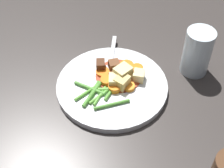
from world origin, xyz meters
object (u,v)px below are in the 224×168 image
object	(u,v)px
fork	(111,60)
meat_chunk_2	(114,66)
carrot_slice_2	(129,86)
carrot_slice_5	(137,69)
carrot_slice_4	(115,87)
carrot_slice_0	(106,82)
carrot_slice_1	(103,72)
water_glass	(197,52)
meat_chunk_0	(115,75)
carrot_slice_3	(127,66)
potato_chunk_0	(123,81)
meat_chunk_1	(101,65)
dinner_plate	(112,86)
potato_chunk_2	(115,81)
potato_chunk_3	(139,76)
potato_chunk_1	(123,73)
carrot_slice_6	(109,78)

from	to	relation	value
fork	meat_chunk_2	bearing A→B (deg)	-149.81
carrot_slice_2	carrot_slice_5	xyz separation A→B (m)	(0.06, -0.00, 0.00)
carrot_slice_4	carrot_slice_5	distance (m)	0.08
carrot_slice_5	fork	size ratio (longest dim) A/B	0.16
carrot_slice_0	fork	size ratio (longest dim) A/B	0.17
carrot_slice_1	carrot_slice_4	distance (m)	0.06
carrot_slice_1	water_glass	world-z (taller)	water_glass
carrot_slice_4	meat_chunk_0	distance (m)	0.04
carrot_slice_5	carrot_slice_1	bearing A→B (deg)	114.98
carrot_slice_1	carrot_slice_3	size ratio (longest dim) A/B	0.97
potato_chunk_0	meat_chunk_1	size ratio (longest dim) A/B	1.27
dinner_plate	carrot_slice_4	bearing A→B (deg)	-142.19
potato_chunk_0	meat_chunk_2	bearing A→B (deg)	38.60
potato_chunk_2	potato_chunk_3	size ratio (longest dim) A/B	1.13
potato_chunk_2	carrot_slice_3	bearing A→B (deg)	-6.93
carrot_slice_3	carrot_slice_5	xyz separation A→B (m)	(-0.00, -0.03, 0.00)
potato_chunk_1	water_glass	xyz separation A→B (m)	(0.10, -0.15, 0.03)
carrot_slice_0	carrot_slice_5	bearing A→B (deg)	-41.58
meat_chunk_1	potato_chunk_0	bearing A→B (deg)	-117.71
carrot_slice_2	meat_chunk_2	xyz separation A→B (m)	(0.04, 0.05, 0.01)
potato_chunk_0	dinner_plate	bearing A→B (deg)	100.98
carrot_slice_1	water_glass	xyz separation A→B (m)	(0.10, -0.21, 0.04)
carrot_slice_3	carrot_slice_4	world-z (taller)	carrot_slice_4
carrot_slice_6	potato_chunk_1	size ratio (longest dim) A/B	0.95
carrot_slice_0	meat_chunk_1	xyz separation A→B (m)	(0.04, 0.03, 0.01)
carrot_slice_5	meat_chunk_0	size ratio (longest dim) A/B	1.21
carrot_slice_1	potato_chunk_2	distance (m)	0.05
carrot_slice_6	fork	size ratio (longest dim) A/B	0.21
dinner_plate	potato_chunk_2	world-z (taller)	potato_chunk_2
potato_chunk_2	water_glass	xyz separation A→B (m)	(0.12, -0.17, 0.03)
dinner_plate	meat_chunk_0	distance (m)	0.03
carrot_slice_2	carrot_slice_3	bearing A→B (deg)	21.76
carrot_slice_6	carrot_slice_4	bearing A→B (deg)	-137.99
fork	carrot_slice_3	bearing A→B (deg)	-104.04
potato_chunk_0	fork	bearing A→B (deg)	35.48
carrot_slice_2	meat_chunk_2	world-z (taller)	meat_chunk_2
meat_chunk_1	fork	size ratio (longest dim) A/B	0.15
fork	water_glass	distance (m)	0.21
dinner_plate	meat_chunk_1	world-z (taller)	meat_chunk_1
carrot_slice_2	meat_chunk_2	distance (m)	0.07
meat_chunk_2	water_glass	distance (m)	0.20
carrot_slice_2	meat_chunk_1	world-z (taller)	meat_chunk_1
carrot_slice_4	meat_chunk_2	size ratio (longest dim) A/B	1.21
dinner_plate	meat_chunk_1	xyz separation A→B (m)	(0.04, 0.04, 0.02)
potato_chunk_3	fork	size ratio (longest dim) A/B	0.16
carrot_slice_4	carrot_slice_5	xyz separation A→B (m)	(0.08, -0.03, -0.00)
carrot_slice_6	water_glass	xyz separation A→B (m)	(0.11, -0.19, 0.04)
carrot_slice_6	fork	xyz separation A→B (m)	(0.07, 0.02, -0.00)
carrot_slice_1	dinner_plate	bearing A→B (deg)	-129.04
potato_chunk_0	meat_chunk_1	bearing A→B (deg)	62.29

